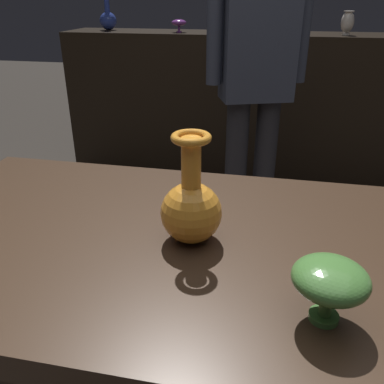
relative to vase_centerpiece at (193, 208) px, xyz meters
name	(u,v)px	position (x,y,z in m)	size (l,w,h in m)	color
display_plinth	(191,384)	(0.00, 0.00, -0.47)	(1.20, 0.64, 0.80)	#382619
back_display_shelf	(255,109)	(0.00, 2.20, -0.37)	(2.60, 0.40, 0.99)	black
vase_centerpiece	(193,208)	(0.00, 0.00, 0.00)	(0.11, 0.11, 0.21)	orange
vase_right_accent	(330,281)	(0.22, -0.17, 0.00)	(0.11, 0.11, 0.10)	#477A38
shelf_vase_center	(261,21)	(0.00, 2.26, 0.19)	(0.11, 0.11, 0.22)	#7A388E
shelf_vase_right	(348,22)	(0.52, 2.16, 0.19)	(0.08, 0.08, 0.14)	silver
shelf_vase_far_left	(108,19)	(-1.04, 2.23, 0.19)	(0.12, 0.12, 0.23)	#2D429E
shelf_vase_left	(179,23)	(-0.52, 2.14, 0.18)	(0.10, 0.10, 0.08)	#7A388E
visitor_center_back	(257,68)	(0.03, 1.31, 0.04)	(0.45, 0.28, 1.55)	#232328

